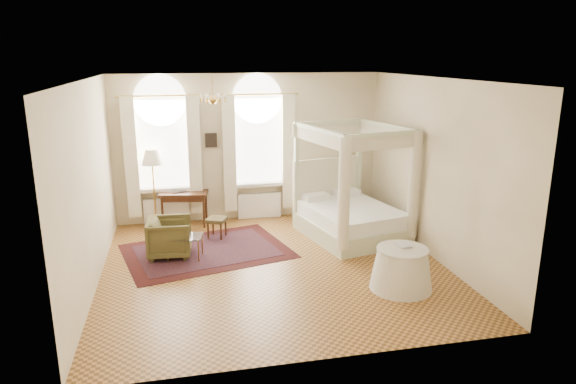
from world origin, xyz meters
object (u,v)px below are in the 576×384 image
canopy_bed (351,212)px  armchair (170,237)px  floor_lamp (152,161)px  writing_desk (184,197)px  side_table (401,269)px  coffee_table (185,238)px  nightstand (345,203)px  stool (217,221)px

canopy_bed → armchair: canopy_bed is taller
canopy_bed → floor_lamp: 4.37m
writing_desk → side_table: writing_desk is taller
coffee_table → floor_lamp: floor_lamp is taller
canopy_bed → nightstand: 1.42m
nightstand → side_table: (-0.33, -3.89, 0.03)m
writing_desk → armchair: bearing=-99.9°
nightstand → canopy_bed: bearing=-102.9°
armchair → coffee_table: bearing=-124.0°
floor_lamp → side_table: (3.99, -4.01, -1.15)m
canopy_bed → floor_lamp: size_ratio=1.42×
armchair → floor_lamp: size_ratio=0.46×
nightstand → floor_lamp: 4.47m
writing_desk → floor_lamp: size_ratio=0.63×
coffee_table → writing_desk: bearing=88.8°
coffee_table → armchair: bearing=141.9°
canopy_bed → stool: size_ratio=4.97×
canopy_bed → coffee_table: (-3.41, -0.50, -0.13)m
nightstand → writing_desk: bearing=178.1°
canopy_bed → coffee_table: bearing=-171.7°
writing_desk → coffee_table: 2.01m
coffee_table → floor_lamp: bearing=106.5°
canopy_bed → armchair: size_ratio=3.08×
writing_desk → side_table: size_ratio=1.09×
nightstand → writing_desk: 3.70m
writing_desk → stool: size_ratio=2.22×
stool → armchair: (-0.94, -0.81, 0.01)m
floor_lamp → side_table: 5.77m
nightstand → stool: size_ratio=1.26×
stool → coffee_table: size_ratio=0.67×
writing_desk → floor_lamp: floor_lamp is taller
armchair → floor_lamp: bearing=14.3°
stool → nightstand: bearing=15.4°
nightstand → stool: bearing=-164.6°
writing_desk → armchair: (-0.31, -1.78, -0.29)m
stool → armchair: 1.24m
canopy_bed → floor_lamp: canopy_bed is taller
coffee_table → stool: bearing=56.7°
coffee_table → side_table: 3.96m
floor_lamp → writing_desk: bearing=0.0°
stool → side_table: (2.73, -3.05, -0.02)m
side_table → coffee_table: bearing=149.2°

